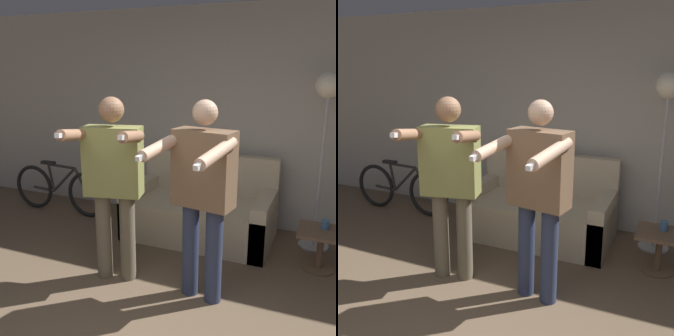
% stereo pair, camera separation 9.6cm
% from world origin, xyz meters
% --- Properties ---
extents(wall_back, '(10.00, 0.05, 2.60)m').
position_xyz_m(wall_back, '(0.00, 3.18, 1.30)').
color(wall_back, '#B7B2A8').
rests_on(wall_back, ground_plane).
extents(couch, '(1.62, 0.90, 0.91)m').
position_xyz_m(couch, '(-0.21, 2.62, 0.29)').
color(couch, beige).
rests_on(couch, ground_plane).
extents(person_left, '(0.66, 0.76, 1.66)m').
position_xyz_m(person_left, '(-0.62, 1.41, 0.98)').
color(person_left, '#6B604C').
rests_on(person_left, ground_plane).
extents(person_right, '(0.63, 0.74, 1.67)m').
position_xyz_m(person_right, '(0.20, 1.41, 0.97)').
color(person_right, '#2D3856').
rests_on(person_right, ground_plane).
extents(cat, '(0.46, 0.12, 0.16)m').
position_xyz_m(cat, '(-0.18, 2.96, 0.98)').
color(cat, '#B7AD9E').
rests_on(cat, couch).
extents(floor_lamp, '(0.32, 0.32, 1.86)m').
position_xyz_m(floor_lamp, '(1.02, 2.82, 1.50)').
color(floor_lamp, '#B2B2B7').
rests_on(floor_lamp, ground_plane).
extents(side_table, '(0.43, 0.43, 0.40)m').
position_xyz_m(side_table, '(1.10, 2.32, 0.29)').
color(side_table, brown).
rests_on(side_table, ground_plane).
extents(cup, '(0.08, 0.08, 0.09)m').
position_xyz_m(cup, '(1.12, 2.37, 0.45)').
color(cup, '#3D6693').
rests_on(cup, side_table).
extents(bicycle, '(1.48, 0.07, 0.69)m').
position_xyz_m(bicycle, '(-2.17, 2.60, 0.32)').
color(bicycle, black).
rests_on(bicycle, ground_plane).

